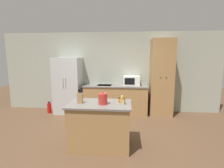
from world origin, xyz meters
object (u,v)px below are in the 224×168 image
pantry_cabinet (161,78)px  kettle (103,99)px  spice_bottle_tall_dark (124,101)px  spice_bottle_green_herb (123,102)px  microwave (131,81)px  fire_extinguisher (49,108)px  knife_block (80,98)px  spice_bottle_short_red (122,100)px  refrigerator (68,85)px  spice_bottle_amber_oil (119,100)px

pantry_cabinet → kettle: (-1.50, -2.20, -0.16)m
spice_bottle_tall_dark → spice_bottle_green_herb: 0.05m
microwave → fire_extinguisher: (-2.65, -0.29, -0.89)m
spice_bottle_green_herb → kettle: (-0.40, -0.01, 0.05)m
knife_block → spice_bottle_short_red: size_ratio=1.99×
microwave → kettle: (-0.59, -2.30, -0.04)m
pantry_cabinet → spice_bottle_short_red: size_ratio=15.60×
pantry_cabinet → spice_bottle_short_red: 2.38m
spice_bottle_green_herb → fire_extinguisher: size_ratio=0.31×
kettle → spice_bottle_short_red: bearing=17.9°
spice_bottle_short_red → fire_extinguisher: 3.19m
refrigerator → spice_bottle_green_herb: (1.85, -2.16, 0.07)m
spice_bottle_green_herb → spice_bottle_amber_oil: bearing=122.6°
spice_bottle_amber_oil → fire_extinguisher: spice_bottle_amber_oil is taller
microwave → kettle: bearing=-104.4°
refrigerator → spice_bottle_amber_oil: 2.67m
spice_bottle_amber_oil → fire_extinguisher: size_ratio=0.27×
spice_bottle_tall_dark → spice_bottle_short_red: size_ratio=0.85×
spice_bottle_short_red → fire_extinguisher: bearing=142.1°
refrigerator → pantry_cabinet: 2.97m
knife_block → spice_bottle_short_red: bearing=6.3°
refrigerator → pantry_cabinet: size_ratio=0.76×
spice_bottle_short_red → spice_bottle_amber_oil: size_ratio=1.47×
spice_bottle_short_red → spice_bottle_green_herb: size_ratio=1.27×
spice_bottle_amber_oil → spice_bottle_green_herb: spice_bottle_green_herb is taller
spice_bottle_amber_oil → spice_bottle_tall_dark: bearing=-41.4°
spice_bottle_tall_dark → fire_extinguisher: size_ratio=0.34×
spice_bottle_tall_dark → microwave: bearing=85.6°
fire_extinguisher → refrigerator: bearing=13.9°
pantry_cabinet → spice_bottle_green_herb: size_ratio=19.77×
spice_bottle_amber_oil → pantry_cabinet: bearing=59.7°
spice_bottle_amber_oil → refrigerator: bearing=131.1°
refrigerator → pantry_cabinet: (2.95, 0.04, 0.28)m
spice_bottle_short_red → spice_bottle_green_herb: (0.03, -0.11, -0.01)m
spice_bottle_tall_dark → spice_bottle_amber_oil: spice_bottle_tall_dark is taller
knife_block → spice_bottle_tall_dark: size_ratio=2.34×
knife_block → spice_bottle_amber_oil: knife_block is taller
spice_bottle_short_red → spice_bottle_tall_dark: bearing=-54.3°
spice_bottle_amber_oil → spice_bottle_green_herb: 0.17m
spice_bottle_amber_oil → fire_extinguisher: 3.11m
refrigerator → kettle: size_ratio=7.53×
knife_block → kettle: bearing=-3.5°
knife_block → spice_bottle_tall_dark: bearing=1.7°
pantry_cabinet → microwave: pantry_cabinet is taller
refrigerator → microwave: refrigerator is taller
refrigerator → spice_bottle_green_herb: bearing=-49.4°
spice_bottle_short_red → spice_bottle_green_herb: spice_bottle_short_red is taller
spice_bottle_short_red → refrigerator: bearing=131.7°
microwave → fire_extinguisher: 2.81m
spice_bottle_tall_dark → kettle: 0.42m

